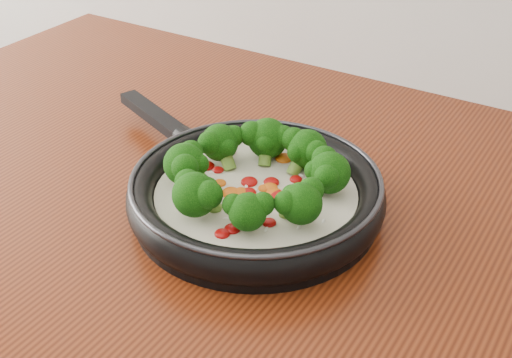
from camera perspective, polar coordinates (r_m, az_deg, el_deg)
The scene contains 1 object.
skillet at distance 0.83m, azimuth -0.10°, elevation -0.84°, with size 0.52×0.41×0.09m.
Camera 1 is at (0.27, 0.45, 1.38)m, focal length 47.73 mm.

